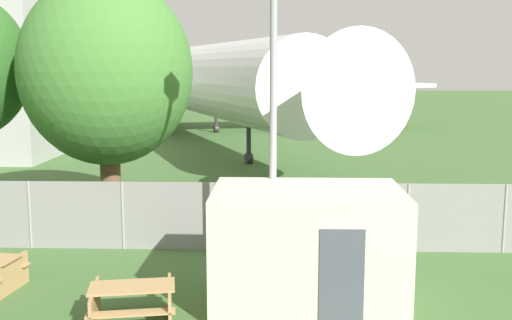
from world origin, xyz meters
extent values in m
cylinder|color=gray|center=(-5.09, 9.80, 0.93)|extent=(0.07, 0.07, 1.86)
cylinder|color=gray|center=(-2.55, 9.80, 0.93)|extent=(0.07, 0.07, 1.86)
cylinder|color=gray|center=(0.00, 9.80, 0.93)|extent=(0.07, 0.07, 1.86)
cylinder|color=gray|center=(2.55, 9.80, 0.93)|extent=(0.07, 0.07, 1.86)
cylinder|color=gray|center=(5.09, 9.80, 0.93)|extent=(0.07, 0.07, 1.86)
cylinder|color=gray|center=(7.64, 9.80, 0.93)|extent=(0.07, 0.07, 1.86)
cube|color=gray|center=(0.00, 9.80, 0.93)|extent=(56.00, 0.01, 1.86)
cylinder|color=white|center=(-4.54, 36.12, 4.09)|extent=(18.55, 37.85, 4.26)
cone|color=white|center=(3.56, 16.01, 4.09)|extent=(5.54, 5.54, 4.26)
cone|color=white|center=(-12.83, 56.72, 4.09)|extent=(5.54, 6.37, 3.83)
cube|color=white|center=(4.87, 42.01, 3.45)|extent=(18.39, 9.54, 0.30)
cylinder|color=#939399|center=(2.28, 41.38, 2.34)|extent=(3.21, 4.27, 1.92)
cube|color=white|center=(-15.40, 33.85, 3.45)|extent=(17.97, 13.52, 0.30)
cylinder|color=#939399|center=(-13.10, 35.19, 2.34)|extent=(3.21, 4.27, 1.92)
cube|color=white|center=(-11.44, 53.26, 9.41)|extent=(1.65, 3.65, 6.39)
cube|color=white|center=(-11.36, 53.06, 4.52)|extent=(9.96, 6.66, 0.20)
cylinder|color=#2D2D33|center=(0.21, 24.34, 0.98)|extent=(0.24, 0.24, 1.96)
cylinder|color=#2D2D33|center=(0.21, 24.34, 0.28)|extent=(0.49, 0.63, 0.56)
cylinder|color=#2D2D33|center=(-2.90, 38.89, 0.98)|extent=(0.24, 0.24, 1.96)
cylinder|color=#2D2D33|center=(-2.90, 38.89, 0.28)|extent=(0.49, 0.63, 0.56)
cylinder|color=#2D2D33|center=(-7.64, 36.98, 0.98)|extent=(0.24, 0.24, 1.96)
cylinder|color=#2D2D33|center=(-7.64, 36.98, 0.28)|extent=(0.49, 0.63, 0.56)
cube|color=beige|center=(2.24, 6.23, 1.21)|extent=(3.90, 2.60, 2.43)
cube|color=#4C515B|center=(2.82, 4.93, 1.00)|extent=(0.84, 0.03, 1.90)
cube|color=tan|center=(-1.17, 5.07, 0.74)|extent=(1.73, 1.03, 0.04)
cube|color=tan|center=(-1.26, 5.62, 0.44)|extent=(1.65, 0.56, 0.04)
cube|color=tan|center=(-1.07, 4.52, 0.44)|extent=(1.65, 0.56, 0.04)
cube|color=tan|center=(-0.47, 5.19, 0.37)|extent=(0.31, 1.39, 0.74)
cube|color=tan|center=(-1.86, 4.94, 0.37)|extent=(0.31, 1.39, 0.74)
cube|color=tan|center=(-4.23, 6.57, 0.37)|extent=(0.24, 1.40, 0.74)
cylinder|color=brown|center=(-3.62, 12.58, 1.27)|extent=(0.63, 0.63, 2.53)
ellipsoid|color=#427A33|center=(-3.62, 12.58, 4.77)|extent=(5.27, 5.27, 5.80)
cylinder|color=#99999E|center=(1.52, 7.39, 3.79)|extent=(0.16, 0.16, 7.58)
camera|label=1|loc=(1.57, -5.79, 4.91)|focal=42.00mm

